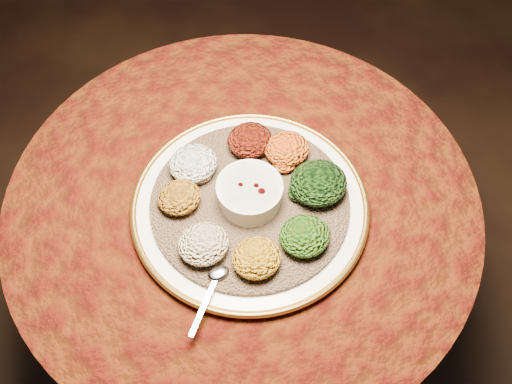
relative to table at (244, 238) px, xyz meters
name	(u,v)px	position (x,y,z in m)	size (l,w,h in m)	color
table	(244,238)	(0.00, 0.00, 0.00)	(0.96, 0.96, 0.73)	black
platter	(250,206)	(0.00, -0.04, 0.19)	(0.59, 0.59, 0.02)	white
injera	(250,203)	(0.00, -0.04, 0.20)	(0.39, 0.39, 0.01)	#856142
stew_bowl	(250,193)	(0.00, -0.04, 0.24)	(0.13, 0.13, 0.05)	silver
spoon	(216,278)	(-0.13, -0.16, 0.21)	(0.11, 0.11, 0.01)	silver
portion_ayib	(193,164)	(-0.07, 0.08, 0.23)	(0.10, 0.09, 0.05)	white
portion_kitfo	(250,140)	(0.06, 0.08, 0.23)	(0.09, 0.09, 0.05)	black
portion_tikil	(287,149)	(0.12, 0.03, 0.23)	(0.09, 0.09, 0.04)	#C67910
portion_gomen	(318,183)	(0.13, -0.07, 0.24)	(0.11, 0.11, 0.05)	black
portion_mixveg	(304,236)	(0.05, -0.16, 0.23)	(0.09, 0.09, 0.05)	maroon
portion_kik	(257,258)	(-0.05, -0.16, 0.23)	(0.09, 0.09, 0.04)	#BB7710
portion_timatim	(203,244)	(-0.12, -0.10, 0.23)	(0.09, 0.09, 0.05)	maroon
portion_shiro	(179,197)	(-0.12, 0.02, 0.23)	(0.08, 0.08, 0.04)	#9A6712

